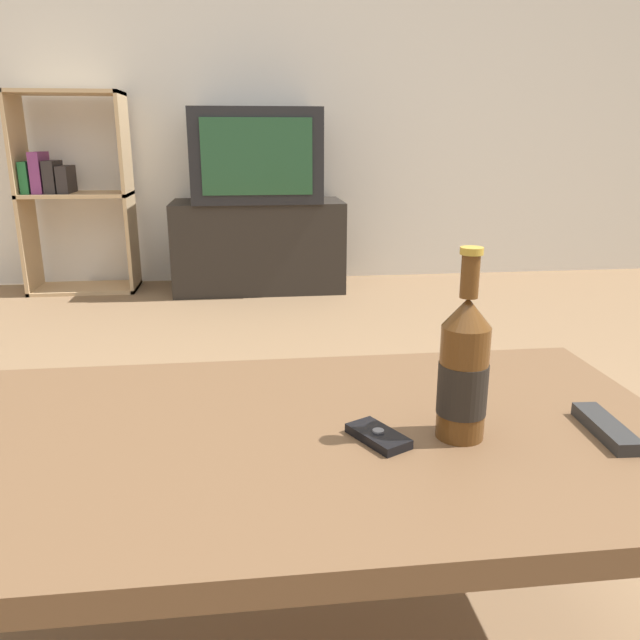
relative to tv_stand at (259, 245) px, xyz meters
name	(u,v)px	position (x,y,z in m)	size (l,w,h in m)	color
back_wall	(250,57)	(-0.01, 0.30, 1.05)	(8.00, 0.05, 2.60)	silver
coffee_table	(290,467)	(-0.01, -2.73, 0.11)	(1.22, 0.65, 0.42)	brown
tv_stand	(259,245)	(0.00, 0.00, 0.00)	(0.96, 0.45, 0.51)	#28231E
television	(256,155)	(0.00, 0.00, 0.50)	(0.70, 0.50, 0.50)	black
bookshelf	(69,190)	(-1.04, 0.08, 0.32)	(0.59, 0.30, 1.10)	tan
beer_bottle	(463,371)	(0.24, -2.77, 0.27)	(0.07, 0.07, 0.29)	#563314
cell_phone	(378,436)	(0.11, -2.77, 0.18)	(0.09, 0.11, 0.02)	black
remote_control	(606,428)	(0.46, -2.79, 0.18)	(0.05, 0.15, 0.02)	#282828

